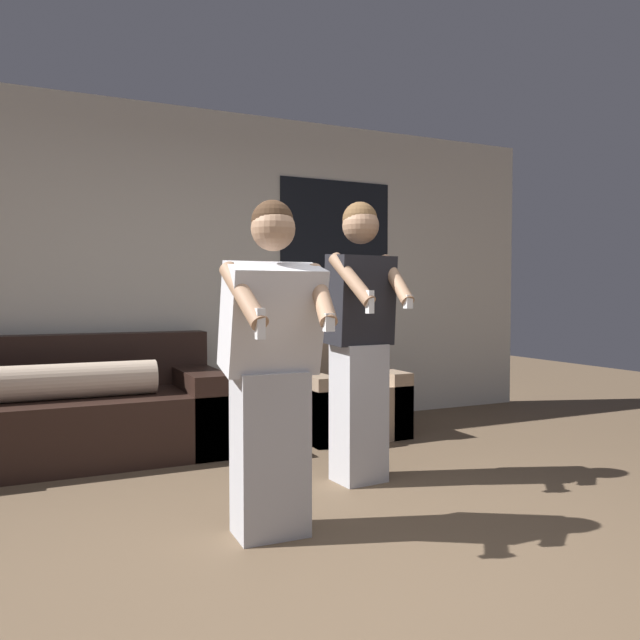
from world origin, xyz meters
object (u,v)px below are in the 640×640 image
(couch, at_px, (72,415))
(person_left, at_px, (272,371))
(person_right, at_px, (360,338))
(armchair, at_px, (338,396))

(couch, bearing_deg, person_left, -68.04)
(couch, bearing_deg, person_right, -40.05)
(couch, relative_size, person_left, 1.29)
(couch, distance_m, person_right, 2.14)
(person_left, xyz_separation_m, person_right, (0.80, 0.59, 0.09))
(armchair, relative_size, person_left, 0.60)
(armchair, distance_m, person_left, 2.37)
(couch, xyz_separation_m, armchair, (2.09, -0.01, -0.01))
(person_right, bearing_deg, armchair, 68.80)
(couch, xyz_separation_m, person_left, (0.77, -1.92, 0.48))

